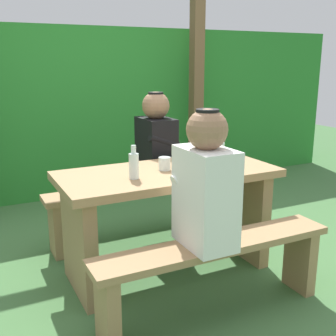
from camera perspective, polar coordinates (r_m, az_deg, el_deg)
ground_plane at (r=2.96m, az=0.00°, el=-13.63°), size 12.00×12.00×0.00m
hedge_backdrop at (r=4.77m, az=-12.34°, el=7.69°), size 6.40×0.74×1.72m
pergola_post_right at (r=4.61m, az=3.84°, el=9.92°), size 0.12×0.12×2.07m
picnic_table at (r=2.77m, az=0.00°, el=-4.77°), size 1.40×0.64×0.70m
bench_near at (r=2.37m, az=6.42°, el=-12.65°), size 1.40×0.24×0.44m
bench_far at (r=3.32m, az=-4.48°, el=-4.54°), size 1.40×0.24×0.44m
person_white_shirt at (r=2.16m, az=5.09°, el=-2.22°), size 0.25×0.35×0.72m
person_black_coat at (r=3.27m, az=-1.61°, el=3.49°), size 0.25×0.35×0.72m
drinking_glass at (r=2.70m, az=-0.47°, el=0.60°), size 0.08×0.08×0.08m
bottle_left at (r=2.75m, az=6.96°, el=1.89°), size 0.06×0.06×0.24m
bottle_right at (r=2.50m, az=-4.65°, el=0.42°), size 0.06×0.06×0.20m
cell_phone at (r=2.80m, az=5.25°, el=0.25°), size 0.14×0.16×0.01m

